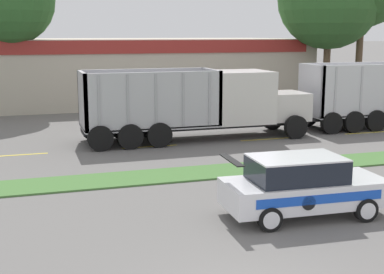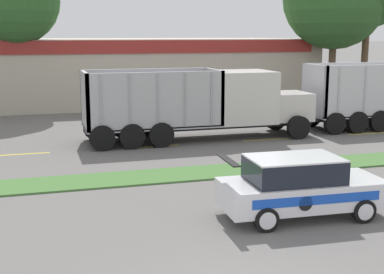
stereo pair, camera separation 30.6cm
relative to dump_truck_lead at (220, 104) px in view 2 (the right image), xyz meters
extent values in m
cube|color=#477538|center=(-4.77, -5.88, -1.53)|extent=(120.00, 1.81, 0.06)
cube|color=yellow|center=(-8.82, -0.97, -1.56)|extent=(2.40, 0.14, 0.01)
cube|color=yellow|center=(-3.42, -0.97, -1.56)|extent=(2.40, 0.14, 0.01)
cube|color=yellow|center=(1.98, -0.97, -1.56)|extent=(2.40, 0.14, 0.01)
cube|color=yellow|center=(7.38, -0.97, -1.56)|extent=(2.40, 0.14, 0.01)
cube|color=black|center=(-0.89, 0.00, -0.94)|extent=(10.47, 1.37, 0.18)
cube|color=silver|center=(3.38, 0.00, -0.21)|extent=(1.92, 2.04, 1.29)
cube|color=#B7B7BC|center=(4.38, 0.00, -0.21)|extent=(0.06, 1.74, 1.10)
cube|color=silver|center=(1.10, 0.00, 0.32)|extent=(2.65, 2.49, 2.35)
cube|color=black|center=(2.44, 0.00, 0.73)|extent=(0.04, 2.12, 1.06)
cylinder|color=silver|center=(-0.32, -0.81, 0.95)|extent=(0.14, 0.14, 1.26)
cube|color=#ADADB2|center=(-3.17, 0.00, -0.79)|extent=(5.90, 2.49, 0.12)
cube|color=#ADADB2|center=(-0.30, 0.00, 0.41)|extent=(0.16, 2.49, 2.40)
cube|color=#ADADB2|center=(-6.04, 0.00, 0.41)|extent=(0.16, 2.49, 2.40)
cube|color=#ADADB2|center=(-3.17, -1.16, 0.41)|extent=(5.90, 0.16, 2.40)
cube|color=#ADADB2|center=(-3.17, 1.17, 0.41)|extent=(5.90, 0.16, 2.40)
cube|color=#99999E|center=(-5.53, -1.26, 0.41)|extent=(0.10, 0.04, 2.28)
cube|color=#99999E|center=(-4.35, -1.26, 0.41)|extent=(0.10, 0.04, 2.28)
cube|color=#99999E|center=(-3.17, -1.26, 0.41)|extent=(0.10, 0.04, 2.28)
cube|color=#99999E|center=(-1.99, -1.26, 0.41)|extent=(0.10, 0.04, 2.28)
cube|color=#99999E|center=(-0.81, -1.26, 0.41)|extent=(0.10, 0.04, 2.28)
cylinder|color=black|center=(3.38, -1.22, -1.03)|extent=(1.06, 0.30, 1.06)
cylinder|color=black|center=(3.38, 1.23, -1.03)|extent=(1.06, 0.30, 1.06)
cylinder|color=black|center=(-5.52, -1.22, -1.03)|extent=(1.06, 0.30, 1.06)
cylinder|color=black|center=(-5.52, 1.23, -1.03)|extent=(1.06, 0.30, 1.06)
cylinder|color=black|center=(-4.28, -1.22, -1.03)|extent=(1.06, 0.30, 1.06)
cylinder|color=black|center=(-4.28, 1.23, -1.03)|extent=(1.06, 0.30, 1.06)
cylinder|color=black|center=(-3.04, -1.22, -1.03)|extent=(1.06, 0.30, 1.06)
cylinder|color=black|center=(-3.04, 1.23, -1.03)|extent=(1.06, 0.30, 1.06)
cube|color=silver|center=(8.52, 0.43, -0.80)|extent=(7.11, 2.34, 0.12)
cube|color=silver|center=(5.05, 0.43, 0.45)|extent=(0.16, 2.34, 2.50)
cube|color=silver|center=(8.52, 1.52, 0.45)|extent=(7.11, 0.16, 2.50)
cube|color=#B2B2B7|center=(5.68, -0.75, 0.45)|extent=(0.10, 0.04, 2.38)
cube|color=#B2B2B7|center=(7.10, -0.75, 0.45)|extent=(0.10, 0.04, 2.38)
cylinder|color=black|center=(5.57, -0.71, -1.04)|extent=(1.06, 0.30, 1.06)
cylinder|color=black|center=(5.57, 1.58, -1.04)|extent=(1.06, 0.30, 1.06)
cylinder|color=black|center=(6.81, -0.71, -1.04)|extent=(1.06, 0.30, 1.06)
cylinder|color=black|center=(6.81, 1.58, -1.04)|extent=(1.06, 0.30, 1.06)
cylinder|color=black|center=(8.04, -0.71, -1.04)|extent=(1.06, 0.30, 1.06)
cylinder|color=black|center=(8.04, 1.58, -1.04)|extent=(1.06, 0.30, 1.06)
cube|color=white|center=(-1.51, -10.78, -0.92)|extent=(4.33, 1.90, 0.67)
cube|color=black|center=(-1.77, -10.77, -0.29)|extent=(2.41, 1.62, 0.59)
cube|color=white|center=(-1.77, -10.77, 0.03)|extent=(2.41, 1.62, 0.04)
cube|color=black|center=(-3.54, -10.70, 0.07)|extent=(0.26, 1.39, 0.03)
cube|color=blue|center=(-1.55, -11.66, -0.85)|extent=(3.41, 0.15, 0.24)
cylinder|color=black|center=(-1.87, -11.64, -0.92)|extent=(0.37, 0.02, 0.37)
cylinder|color=black|center=(-0.23, -11.66, -1.26)|extent=(0.62, 0.22, 0.62)
cylinder|color=silver|center=(-0.23, -11.77, -1.26)|extent=(0.43, 0.03, 0.43)
cylinder|color=black|center=(-0.16, -10.01, -1.26)|extent=(0.62, 0.22, 0.62)
cylinder|color=silver|center=(-0.16, -9.91, -1.26)|extent=(0.43, 0.03, 0.43)
cylinder|color=black|center=(-2.87, -11.55, -1.26)|extent=(0.62, 0.22, 0.62)
cylinder|color=silver|center=(-2.87, -11.66, -1.26)|extent=(0.43, 0.03, 0.43)
cylinder|color=black|center=(-2.80, -9.90, -1.26)|extent=(0.62, 0.22, 0.62)
cylinder|color=silver|center=(-2.80, -9.80, -1.26)|extent=(0.43, 0.03, 0.43)
cube|color=#BCB29E|center=(-6.90, 16.00, 0.63)|extent=(35.64, 12.00, 4.38)
cube|color=maroon|center=(-6.90, 9.95, 2.37)|extent=(33.86, 0.10, 0.80)
cylinder|color=brown|center=(11.52, 9.66, 1.27)|extent=(0.46, 0.46, 5.68)
sphere|color=#2D5B28|center=(11.52, 9.66, 5.25)|extent=(4.15, 4.15, 4.15)
cylinder|color=brown|center=(13.26, 8.51, 1.68)|extent=(0.45, 0.45, 6.49)
cylinder|color=brown|center=(11.13, 9.07, 1.05)|extent=(0.43, 0.43, 5.23)
cylinder|color=brown|center=(-8.88, 10.61, 1.06)|extent=(0.53, 0.53, 5.25)
sphere|color=#2D5B28|center=(-8.88, 10.61, 5.10)|extent=(5.12, 5.12, 5.12)
camera|label=1|loc=(-8.37, -22.75, 3.16)|focal=50.00mm
camera|label=2|loc=(-8.08, -22.84, 3.16)|focal=50.00mm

